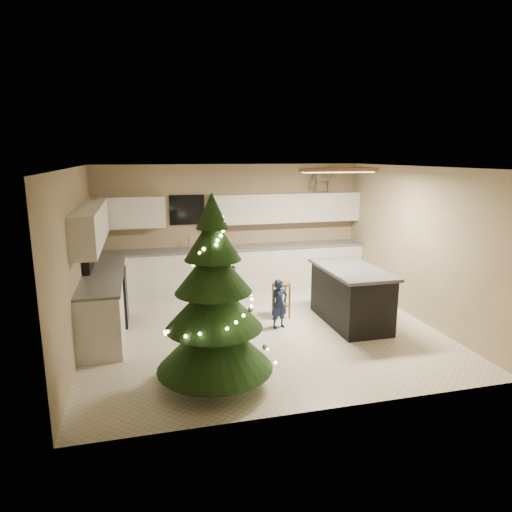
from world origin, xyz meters
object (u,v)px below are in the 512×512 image
toddler (279,304)px  christmas_tree (214,309)px  island (351,295)px  rocking_horse (324,179)px  bar_stool (281,291)px

toddler → christmas_tree: bearing=-145.8°
island → rocking_horse: 3.02m
island → bar_stool: size_ratio=2.72×
rocking_horse → toddler: bearing=127.3°
toddler → island: bearing=-19.3°
toddler → rocking_horse: size_ratio=1.23×
island → toddler: 1.24m
bar_stool → christmas_tree: 2.61m
christmas_tree → rocking_horse: bearing=52.5°
bar_stool → christmas_tree: bearing=-125.8°
toddler → rocking_horse: bearing=37.7°
island → christmas_tree: christmas_tree is taller
christmas_tree → toddler: 2.15m
island → bar_stool: 1.18m
island → toddler: island is taller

